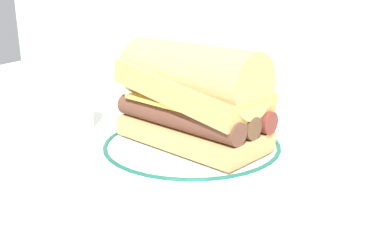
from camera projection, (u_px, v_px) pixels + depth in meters
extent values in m
plane|color=silver|center=(205.00, 150.00, 0.60)|extent=(1.50, 1.50, 0.00)
cylinder|color=white|center=(192.00, 148.00, 0.59)|extent=(0.25, 0.25, 0.01)
torus|color=#195947|center=(192.00, 144.00, 0.59)|extent=(0.23, 0.23, 0.01)
cube|color=tan|center=(192.00, 132.00, 0.59)|extent=(0.21, 0.15, 0.03)
cylinder|color=brown|center=(176.00, 118.00, 0.56)|extent=(0.20, 0.08, 0.03)
cylinder|color=brown|center=(192.00, 113.00, 0.58)|extent=(0.20, 0.08, 0.03)
cylinder|color=brown|center=(207.00, 108.00, 0.60)|extent=(0.20, 0.08, 0.03)
cube|color=#EFC64C|center=(192.00, 100.00, 0.57)|extent=(0.18, 0.13, 0.01)
cube|color=tan|center=(192.00, 87.00, 0.57)|extent=(0.22, 0.15, 0.06)
cylinder|color=tan|center=(192.00, 75.00, 0.56)|extent=(0.21, 0.13, 0.08)
cylinder|color=silver|center=(68.00, 100.00, 0.67)|extent=(0.07, 0.07, 0.09)
cylinder|color=gold|center=(69.00, 113.00, 0.68)|extent=(0.06, 0.06, 0.05)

